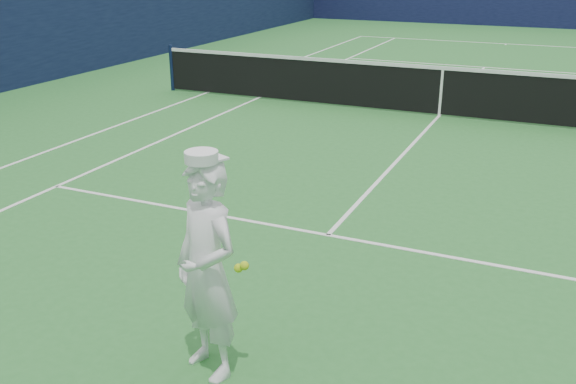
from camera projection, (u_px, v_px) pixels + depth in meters
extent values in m
plane|color=#2B722F|center=(439.00, 116.00, 13.01)|extent=(80.00, 80.00, 0.00)
cube|color=white|center=(506.00, 44.00, 23.17)|extent=(11.03, 0.06, 0.01)
cube|color=white|center=(206.00, 93.00, 15.10)|extent=(0.06, 23.83, 0.01)
cube|color=white|center=(258.00, 98.00, 14.57)|extent=(0.06, 23.77, 0.01)
cube|color=white|center=(484.00, 67.00, 18.48)|extent=(8.23, 0.06, 0.01)
cube|color=white|center=(328.00, 235.00, 7.53)|extent=(8.23, 0.06, 0.01)
cube|color=white|center=(439.00, 116.00, 13.01)|extent=(0.06, 12.80, 0.01)
cube|color=white|center=(506.00, 44.00, 23.05)|extent=(0.06, 0.30, 0.01)
cube|color=#10183C|center=(47.00, 0.00, 16.11)|extent=(0.12, 36.12, 4.00)
cylinder|color=#141E4C|center=(172.00, 68.00, 15.26)|extent=(0.09, 0.09, 1.07)
cube|color=black|center=(441.00, 92.00, 12.83)|extent=(12.79, 0.02, 0.92)
cube|color=white|center=(443.00, 68.00, 12.67)|extent=(12.79, 0.04, 0.07)
cube|color=white|center=(441.00, 93.00, 12.84)|extent=(0.05, 0.03, 0.94)
imported|color=white|center=(207.00, 271.00, 4.82)|extent=(0.76, 0.64, 1.76)
cylinder|color=white|center=(201.00, 157.00, 4.50)|extent=(0.24, 0.24, 0.08)
cube|color=white|center=(217.00, 157.00, 4.60)|extent=(0.21, 0.16, 0.02)
cylinder|color=navy|center=(195.00, 252.00, 5.05)|extent=(0.07, 0.10, 0.22)
cube|color=#1E1FA4|center=(199.00, 270.00, 5.16)|extent=(0.03, 0.03, 0.14)
torus|color=#1E1FA4|center=(209.00, 290.00, 5.26)|extent=(0.31, 0.21, 0.29)
cube|color=beige|center=(209.00, 290.00, 5.26)|extent=(0.20, 0.09, 0.30)
sphere|color=#BEDB18|center=(238.00, 268.00, 4.67)|extent=(0.07, 0.07, 0.07)
sphere|color=#BEDB18|center=(244.00, 266.00, 4.64)|extent=(0.07, 0.07, 0.07)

